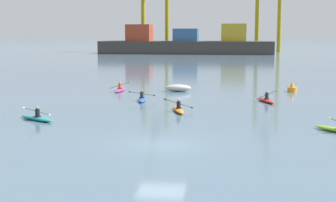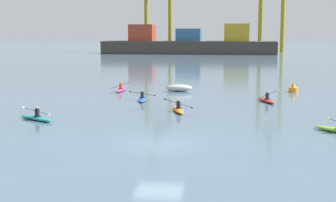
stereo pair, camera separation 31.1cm
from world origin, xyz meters
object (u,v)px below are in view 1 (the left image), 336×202
(capsized_dinghy, at_px, (178,88))
(kayak_blue, at_px, (142,99))
(kayak_red, at_px, (266,100))
(kayak_orange, at_px, (178,109))
(channel_buoy, at_px, (292,88))
(kayak_teal, at_px, (37,118))
(kayak_magenta, at_px, (120,90))
(container_barge, at_px, (186,44))

(capsized_dinghy, bearing_deg, kayak_blue, -108.34)
(capsized_dinghy, distance_m, kayak_blue, 7.44)
(kayak_blue, height_order, kayak_red, kayak_red)
(kayak_orange, bearing_deg, capsized_dinghy, 96.12)
(channel_buoy, xyz_separation_m, kayak_blue, (-13.43, -8.00, -0.19))
(kayak_teal, height_order, kayak_blue, kayak_teal)
(kayak_magenta, bearing_deg, capsized_dinghy, 5.88)
(container_barge, height_order, channel_buoy, container_barge)
(kayak_teal, height_order, kayak_orange, kayak_teal)
(capsized_dinghy, distance_m, kayak_teal, 18.87)
(kayak_blue, xyz_separation_m, kayak_orange, (3.68, -5.41, -0.00))
(kayak_teal, distance_m, kayak_orange, 10.13)
(capsized_dinghy, xyz_separation_m, kayak_magenta, (-5.67, -0.58, -0.18))
(channel_buoy, xyz_separation_m, kayak_magenta, (-16.75, -1.53, -0.19))
(capsized_dinghy, xyz_separation_m, kayak_blue, (-2.34, -7.06, -0.18))
(kayak_red, bearing_deg, capsized_dinghy, 141.19)
(capsized_dinghy, distance_m, kayak_red, 10.39)
(kayak_magenta, bearing_deg, kayak_blue, -62.80)
(container_barge, distance_m, kayak_blue, 91.63)
(container_barge, height_order, kayak_teal, container_barge)
(container_barge, xyz_separation_m, kayak_orange, (7.98, -96.91, -2.49))
(channel_buoy, relative_size, kayak_blue, 0.29)
(kayak_blue, distance_m, kayak_magenta, 7.28)
(container_barge, height_order, kayak_orange, container_barge)
(channel_buoy, bearing_deg, kayak_blue, -149.21)
(capsized_dinghy, distance_m, kayak_magenta, 5.70)
(kayak_blue, height_order, kayak_magenta, kayak_magenta)
(kayak_orange, distance_m, kayak_magenta, 13.80)
(container_barge, xyz_separation_m, kayak_magenta, (0.98, -85.02, -2.49))
(capsized_dinghy, height_order, kayak_orange, kayak_orange)
(kayak_red, bearing_deg, kayak_magenta, 156.70)
(kayak_teal, distance_m, kayak_magenta, 16.81)
(container_barge, distance_m, channel_buoy, 85.39)
(capsized_dinghy, bearing_deg, container_barge, 94.50)
(kayak_blue, bearing_deg, kayak_teal, -117.11)
(container_barge, height_order, kayak_magenta, container_barge)
(container_barge, relative_size, capsized_dinghy, 17.32)
(kayak_orange, height_order, kayak_magenta, same)
(kayak_red, distance_m, kayak_magenta, 14.98)
(kayak_orange, xyz_separation_m, kayak_red, (6.76, 5.96, 0.00))
(channel_buoy, height_order, kayak_orange, kayak_orange)
(kayak_blue, xyz_separation_m, kayak_red, (10.43, 0.55, 0.00))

